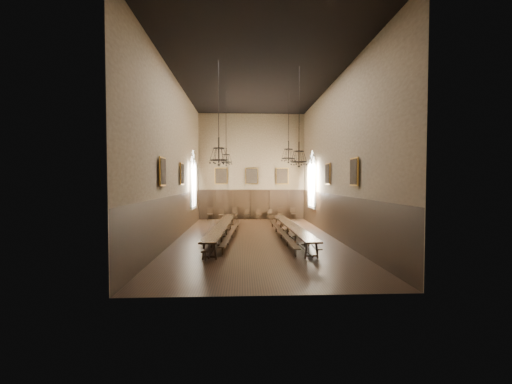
{
  "coord_description": "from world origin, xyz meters",
  "views": [
    {
      "loc": [
        -0.77,
        -17.8,
        3.27
      ],
      "look_at": [
        0.05,
        1.5,
        2.6
      ],
      "focal_mm": 22.0,
      "sensor_mm": 36.0,
      "label": 1
    }
  ],
  "objects": [
    {
      "name": "window_left",
      "position": [
        -4.43,
        5.5,
        3.4
      ],
      "size": [
        0.2,
        2.2,
        4.6
      ],
      "primitive_type": null,
      "color": "white",
      "rests_on": "wall_left"
    },
    {
      "name": "bench_left_outer",
      "position": [
        -2.59,
        -0.13,
        0.3
      ],
      "size": [
        0.92,
        10.5,
        0.47
      ],
      "rotation": [
        0.0,
        0.0,
        0.06
      ],
      "color": "black",
      "rests_on": "floor"
    },
    {
      "name": "portrait_back_1",
      "position": [
        0.0,
        8.88,
        3.7
      ],
      "size": [
        1.1,
        0.12,
        1.4
      ],
      "color": "#BC842D",
      "rests_on": "wall_back"
    },
    {
      "name": "chair_1",
      "position": [
        -2.57,
        8.57,
        0.28
      ],
      "size": [
        0.43,
        0.43,
        0.91
      ],
      "rotation": [
        0.0,
        0.0,
        -0.07
      ],
      "color": "black",
      "rests_on": "floor"
    },
    {
      "name": "wall_right",
      "position": [
        4.51,
        0.0,
        4.5
      ],
      "size": [
        0.02,
        18.0,
        9.0
      ],
      "primitive_type": "cube",
      "color": "#846F51",
      "rests_on": "ground"
    },
    {
      "name": "portrait_right_0",
      "position": [
        4.38,
        1.0,
        3.7
      ],
      "size": [
        0.12,
        1.0,
        1.3
      ],
      "color": "#BC842D",
      "rests_on": "wall_right"
    },
    {
      "name": "ceiling",
      "position": [
        0.0,
        0.0,
        9.01
      ],
      "size": [
        9.0,
        18.0,
        0.02
      ],
      "primitive_type": "cube",
      "color": "black",
      "rests_on": "ground"
    },
    {
      "name": "chair_0",
      "position": [
        -3.51,
        8.53,
        0.31
      ],
      "size": [
        0.49,
        0.49,
        1.04
      ],
      "rotation": [
        0.0,
        0.0,
        0.06
      ],
      "color": "black",
      "rests_on": "floor"
    },
    {
      "name": "wall_front",
      "position": [
        0.0,
        -9.01,
        4.5
      ],
      "size": [
        9.0,
        0.02,
        9.0
      ],
      "primitive_type": "cube",
      "color": "#846F51",
      "rests_on": "ground"
    },
    {
      "name": "chair_6",
      "position": [
        2.42,
        8.58,
        0.3
      ],
      "size": [
        0.47,
        0.47,
        0.99
      ],
      "rotation": [
        0.0,
        0.0,
        -0.08
      ],
      "color": "black",
      "rests_on": "floor"
    },
    {
      "name": "chair_3",
      "position": [
        -0.42,
        8.52,
        0.27
      ],
      "size": [
        0.43,
        0.43,
        0.89
      ],
      "rotation": [
        0.0,
        0.0,
        -0.08
      ],
      "color": "black",
      "rests_on": "floor"
    },
    {
      "name": "chair_5",
      "position": [
        1.55,
        8.55,
        0.26
      ],
      "size": [
        0.45,
        0.45,
        0.86
      ],
      "rotation": [
        0.0,
        0.0,
        0.22
      ],
      "color": "black",
      "rests_on": "floor"
    },
    {
      "name": "chandelier_front_right",
      "position": [
        2.05,
        -2.12,
        4.57
      ],
      "size": [
        0.82,
        0.82,
        4.91
      ],
      "color": "black",
      "rests_on": "ceiling"
    },
    {
      "name": "chair_4",
      "position": [
        0.58,
        8.56,
        0.26
      ],
      "size": [
        0.42,
        0.42,
        0.87
      ],
      "rotation": [
        0.0,
        0.0,
        -0.11
      ],
      "color": "black",
      "rests_on": "floor"
    },
    {
      "name": "table_right",
      "position": [
        1.97,
        -0.2,
        0.4
      ],
      "size": [
        1.03,
        10.29,
        0.8
      ],
      "rotation": [
        0.0,
        0.0,
        0.03
      ],
      "color": "black",
      "rests_on": "floor"
    },
    {
      "name": "bench_right_inner",
      "position": [
        1.42,
        -0.09,
        0.27
      ],
      "size": [
        0.48,
        9.56,
        0.43
      ],
      "rotation": [
        0.0,
        0.0,
        0.02
      ],
      "color": "black",
      "rests_on": "floor"
    },
    {
      "name": "floor",
      "position": [
        0.0,
        0.0,
        -0.01
      ],
      "size": [
        9.0,
        18.0,
        0.02
      ],
      "primitive_type": "cube",
      "color": "black",
      "rests_on": "ground"
    },
    {
      "name": "bench_right_outer",
      "position": [
        2.63,
        -0.14,
        0.28
      ],
      "size": [
        0.72,
        9.7,
        0.44
      ],
      "rotation": [
        0.0,
        0.0,
        -0.04
      ],
      "color": "black",
      "rests_on": "floor"
    },
    {
      "name": "chair_2",
      "position": [
        -1.46,
        8.58,
        0.31
      ],
      "size": [
        0.51,
        0.51,
        1.03
      ],
      "rotation": [
        0.0,
        0.0,
        -0.13
      ],
      "color": "black",
      "rests_on": "floor"
    },
    {
      "name": "wainscot_panelling",
      "position": [
        0.0,
        0.0,
        1.25
      ],
      "size": [
        9.0,
        18.0,
        2.5
      ],
      "primitive_type": null,
      "color": "black",
      "rests_on": "floor"
    },
    {
      "name": "table_left",
      "position": [
        -1.94,
        -0.07,
        0.41
      ],
      "size": [
        1.22,
        10.63,
        0.83
      ],
      "rotation": [
        0.0,
        0.0,
        -0.05
      ],
      "color": "black",
      "rests_on": "floor"
    },
    {
      "name": "portrait_back_0",
      "position": [
        -2.6,
        8.88,
        3.7
      ],
      "size": [
        1.1,
        0.12,
        1.4
      ],
      "color": "#BC842D",
      "rests_on": "wall_back"
    },
    {
      "name": "portrait_right_1",
      "position": [
        4.38,
        -3.5,
        3.7
      ],
      "size": [
        0.12,
        1.0,
        1.3
      ],
      "color": "#BC842D",
      "rests_on": "wall_right"
    },
    {
      "name": "portrait_back_2",
      "position": [
        2.6,
        8.88,
        3.7
      ],
      "size": [
        1.1,
        0.12,
        1.4
      ],
      "color": "#BC842D",
      "rests_on": "wall_back"
    },
    {
      "name": "wall_back",
      "position": [
        0.0,
        9.01,
        4.5
      ],
      "size": [
        9.0,
        0.02,
        9.0
      ],
      "primitive_type": "cube",
      "color": "#846F51",
      "rests_on": "ground"
    },
    {
      "name": "chandelier_front_left",
      "position": [
        -1.91,
        -2.73,
        4.59
      ],
      "size": [
        0.88,
        0.88,
        4.88
      ],
      "color": "black",
      "rests_on": "ceiling"
    },
    {
      "name": "chandelier_back_left",
      "position": [
        -1.83,
        2.49,
        4.84
      ],
      "size": [
        0.75,
        0.75,
        4.64
      ],
      "color": "black",
      "rests_on": "ceiling"
    },
    {
      "name": "chair_7",
      "position": [
        3.51,
        8.53,
        0.3
      ],
      "size": [
        0.49,
        0.49,
        0.99
      ],
      "rotation": [
        0.0,
        0.0,
        0.14
      ],
      "color": "black",
      "rests_on": "floor"
    },
    {
      "name": "chandelier_back_right",
      "position": [
        2.19,
        2.35,
        5.01
      ],
      "size": [
        0.91,
        0.91,
        4.43
      ],
      "color": "black",
      "rests_on": "ceiling"
    },
    {
      "name": "window_right",
      "position": [
        4.43,
        5.5,
        3.4
      ],
      "size": [
        0.2,
        2.2,
        4.6
      ],
      "primitive_type": null,
      "color": "white",
      "rests_on": "wall_right"
    },
    {
      "name": "portrait_left_0",
      "position": [
        -4.38,
        1.0,
        3.7
      ],
      "size": [
        0.12,
        1.0,
        1.3
      ],
      "color": "#BC842D",
      "rests_on": "wall_left"
    },
    {
      "name": "wall_left",
      "position": [
        -4.51,
        0.0,
        4.5
      ],
      "size": [
        0.02,
        18.0,
        9.0
      ],
      "primitive_type": "cube",
      "color": "#846F51",
      "rests_on": "ground"
    },
    {
      "name": "portrait_left_1",
      "position": [
        -4.38,
        -3.5,
        3.7
      ],
      "size": [
        0.12,
        1.0,
        1.3
      ],
      "color": "#BC842D",
      "rests_on": "wall_left"
    },
    {
      "name": "bench_left_inner",
      "position": [
        -1.39,
        0.25,
        0.26
      ],
      "size": [
        0.87,
        9.15,
        0.41
      ],
      "rotation": [
        0.0,
        0.0,
        -0.07
      ],
      "color": "black",
      "rests_on": "floor"
    }
  ]
}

